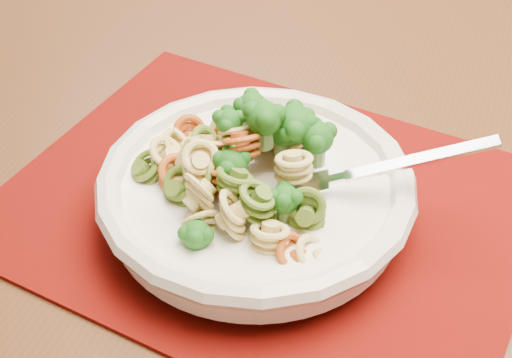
{
  "coord_description": "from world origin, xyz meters",
  "views": [
    {
      "loc": [
        -0.17,
        -0.8,
        1.15
      ],
      "look_at": [
        -0.16,
        -0.39,
        0.8
      ],
      "focal_mm": 50.0,
      "sensor_mm": 36.0,
      "label": 1
    }
  ],
  "objects": [
    {
      "name": "dining_table",
      "position": [
        -0.18,
        -0.3,
        0.64
      ],
      "size": [
        1.47,
        1.22,
        0.76
      ],
      "rotation": [
        0.0,
        0.0,
        -0.38
      ],
      "color": "#4D2715",
      "rests_on": "ground"
    },
    {
      "name": "fork",
      "position": [
        -0.12,
        -0.41,
        0.8
      ],
      "size": [
        0.18,
        0.04,
        0.08
      ],
      "primitive_type": null,
      "rotation": [
        0.0,
        -0.35,
        -0.09
      ],
      "color": "silver",
      "rests_on": "pasta_bowl"
    },
    {
      "name": "pasta_broccoli_heap",
      "position": [
        -0.16,
        -0.39,
        0.8
      ],
      "size": [
        0.21,
        0.21,
        0.06
      ],
      "primitive_type": null,
      "color": "#DDCC6D",
      "rests_on": "pasta_bowl"
    },
    {
      "name": "pasta_bowl",
      "position": [
        -0.16,
        -0.39,
        0.79
      ],
      "size": [
        0.24,
        0.24,
        0.05
      ],
      "color": "white",
      "rests_on": "placemat"
    },
    {
      "name": "placemat",
      "position": [
        -0.15,
        -0.38,
        0.76
      ],
      "size": [
        0.51,
        0.48,
        0.0
      ],
      "primitive_type": "cube",
      "rotation": [
        0.0,
        0.0,
        -0.52
      ],
      "color": "#620704",
      "rests_on": "dining_table"
    }
  ]
}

